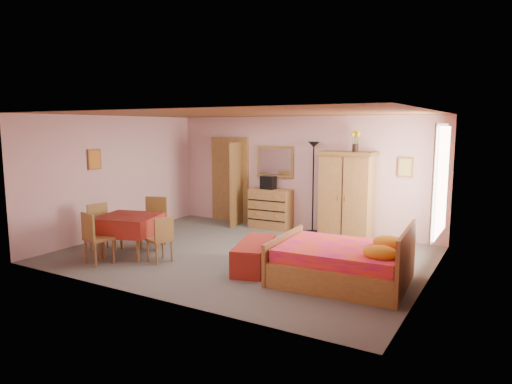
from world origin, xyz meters
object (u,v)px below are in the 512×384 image
Objects in this scene: stereo at (268,183)px; wardrobe at (346,195)px; chair_west at (103,228)px; sunflower_vase at (355,141)px; floor_lamp at (313,188)px; chair_east at (159,239)px; chest_of_drawers at (271,209)px; chair_south at (99,238)px; bed at (341,252)px; chair_north at (153,222)px; dining_table at (129,235)px; wall_mirror at (275,162)px; bench at (254,255)px.

wardrobe reaches higher than stereo.
sunflower_vase is at bearing 146.02° from chair_west.
chair_east is (-1.45, -3.42, -0.61)m from floor_lamp.
chair_south is at bearing -110.03° from chest_of_drawers.
sunflower_vase reaches higher than chair_east.
chest_of_drawers is 3.88m from bed.
chest_of_drawers is at bearing -135.59° from chair_north.
chair_north is at bearing 66.29° from chair_east.
stereo is 0.32× the size of dining_table.
stereo is at bearing 11.66° from chair_east.
wall_mirror is at bearing 86.41° from chair_south.
wardrobe is at bearing 47.11° from dining_table.
dining_table is at bearing 97.66° from chair_south.
floor_lamp is 4.52m from chair_west.
wardrobe is (0.82, -0.12, -0.10)m from floor_lamp.
sunflower_vase is 4.45m from chair_east.
wardrobe is 1.82× the size of dining_table.
chair_south is 0.84m from chair_west.
floor_lamp is (1.03, -0.15, -0.53)m from wall_mirror.
chair_west is at bearing -117.82° from stereo.
chair_east is (0.83, 0.61, -0.05)m from chair_south.
bed is (0.72, -2.75, -1.61)m from sunflower_vase.
wall_mirror is 0.91× the size of dining_table.
bed is at bearing -51.25° from wall_mirror.
chair_south reaches higher than dining_table.
dining_table is at bearing -112.18° from wall_mirror.
chest_of_drawers is 1.11m from wall_mirror.
sunflower_vase is at bearing 15.77° from wardrobe.
floor_lamp reaches higher than stereo.
wardrobe is 4.99m from chair_west.
chair_south reaches higher than bench.
floor_lamp is 2.10× the size of chair_north.
chair_north is 1.19× the size of chair_east.
sunflower_vase reaches higher than wall_mirror.
floor_lamp reaches higher than chair_east.
bed reaches higher than chair_west.
chair_east is (-3.13, -0.59, -0.05)m from bed.
chest_of_drawers is 0.96× the size of dining_table.
chair_west is 1.10× the size of chair_east.
wall_mirror is 4.50m from chair_south.
floor_lamp is at bearing 0.83° from chest_of_drawers.
dining_table is 1.25× the size of chair_east.
chair_south is 0.94× the size of chair_north.
wall_mirror is at bearing 172.47° from wardrobe.
wall_mirror is 3.78m from chair_east.
wardrobe is 2.02× the size of chair_south.
wardrobe reaches higher than dining_table.
floor_lamp reaches higher than wardrobe.
bed is 2.18× the size of chair_south.
chair_west is at bearing -176.09° from bed.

